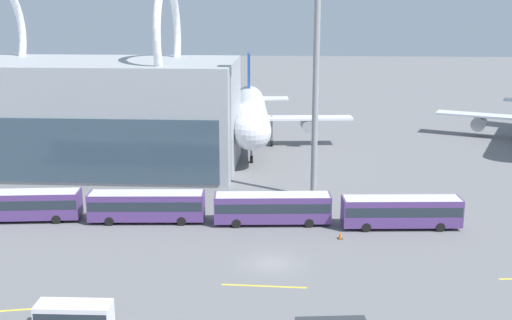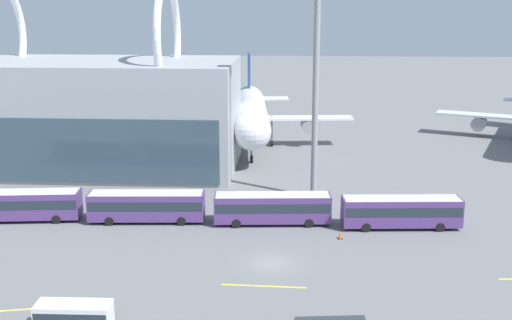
% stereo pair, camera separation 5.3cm
% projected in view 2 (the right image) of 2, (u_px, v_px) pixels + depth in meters
% --- Properties ---
extents(ground_plane, '(440.00, 440.00, 0.00)m').
position_uv_depth(ground_plane, '(272.00, 263.00, 60.61)').
color(ground_plane, slate).
extents(airliner_at_gate_far, '(34.38, 33.84, 14.61)m').
position_uv_depth(airliner_at_gate_far, '(250.00, 114.00, 105.48)').
color(airliner_at_gate_far, silver).
rests_on(airliner_at_gate_far, ground_plane).
extents(shuttle_bus_0, '(13.04, 4.24, 3.38)m').
position_uv_depth(shuttle_bus_0, '(22.00, 204.00, 71.74)').
color(shuttle_bus_0, '#56387A').
rests_on(shuttle_bus_0, ground_plane).
extents(shuttle_bus_1, '(12.96, 3.63, 3.38)m').
position_uv_depth(shuttle_bus_1, '(147.00, 205.00, 71.36)').
color(shuttle_bus_1, '#56387A').
rests_on(shuttle_bus_1, ground_plane).
extents(shuttle_bus_2, '(12.98, 3.76, 3.38)m').
position_uv_depth(shuttle_bus_2, '(272.00, 207.00, 70.70)').
color(shuttle_bus_2, '#56387A').
rests_on(shuttle_bus_2, ground_plane).
extents(shuttle_bus_3, '(12.98, 3.73, 3.38)m').
position_uv_depth(shuttle_bus_3, '(401.00, 210.00, 69.48)').
color(shuttle_bus_3, '#56387A').
rests_on(shuttle_bus_3, ground_plane).
extents(service_van_foreground, '(5.67, 2.19, 2.25)m').
position_uv_depth(service_van_foreground, '(74.00, 315.00, 48.02)').
color(service_van_foreground, silver).
rests_on(service_van_foreground, ground_plane).
extents(floodlight_mast, '(2.32, 2.32, 32.47)m').
position_uv_depth(floodlight_mast, '(317.00, 50.00, 76.25)').
color(floodlight_mast, gray).
rests_on(floodlight_mast, ground_plane).
extents(lane_stripe_2, '(7.48, 0.48, 0.01)m').
position_uv_depth(lane_stripe_2, '(264.00, 286.00, 55.79)').
color(lane_stripe_2, yellow).
rests_on(lane_stripe_2, ground_plane).
extents(lane_stripe_4, '(7.69, 0.58, 0.01)m').
position_uv_depth(lane_stripe_4, '(71.00, 214.00, 74.47)').
color(lane_stripe_4, yellow).
rests_on(lane_stripe_4, ground_plane).
extents(traffic_cone_0, '(0.53, 0.53, 0.72)m').
position_uv_depth(traffic_cone_0, '(340.00, 235.00, 66.68)').
color(traffic_cone_0, black).
rests_on(traffic_cone_0, ground_plane).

